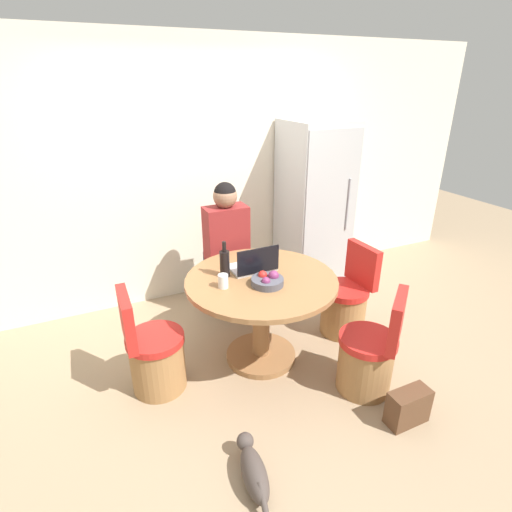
% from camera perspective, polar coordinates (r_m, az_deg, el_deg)
% --- Properties ---
extents(ground_plane, '(12.00, 12.00, 0.00)m').
position_cam_1_polar(ground_plane, '(3.45, 0.79, -15.53)').
color(ground_plane, '#9E8466').
extents(wall_back, '(7.00, 0.06, 2.60)m').
position_cam_1_polar(wall_back, '(4.19, -8.47, 11.46)').
color(wall_back, silver).
rests_on(wall_back, ground_plane).
extents(refrigerator, '(0.65, 0.68, 1.82)m').
position_cam_1_polar(refrigerator, '(4.44, 8.23, 6.97)').
color(refrigerator, silver).
rests_on(refrigerator, ground_plane).
extents(dining_table, '(1.20, 1.20, 0.76)m').
position_cam_1_polar(dining_table, '(3.24, 0.75, -6.57)').
color(dining_table, olive).
rests_on(dining_table, ground_plane).
extents(chair_near_right_corner, '(0.50, 0.50, 0.85)m').
position_cam_1_polar(chair_near_right_corner, '(3.19, 15.79, -13.81)').
color(chair_near_right_corner, '#9E7042').
rests_on(chair_near_right_corner, ground_plane).
extents(chair_right_side, '(0.43, 0.43, 0.85)m').
position_cam_1_polar(chair_right_side, '(3.81, 12.66, -6.73)').
color(chair_right_side, '#9E7042').
rests_on(chair_right_side, ground_plane).
extents(chair_left_side, '(0.43, 0.43, 0.85)m').
position_cam_1_polar(chair_left_side, '(3.18, -14.32, -13.75)').
color(chair_left_side, '#9E7042').
rests_on(chair_left_side, ground_plane).
extents(person_seated, '(0.40, 0.37, 1.35)m').
position_cam_1_polar(person_seated, '(3.83, -4.44, 1.82)').
color(person_seated, '#2D2D38').
rests_on(person_seated, ground_plane).
extents(laptop, '(0.36, 0.26, 0.23)m').
position_cam_1_polar(laptop, '(3.24, -0.35, -1.34)').
color(laptop, '#B7B7BC').
rests_on(laptop, dining_table).
extents(fruit_bowl, '(0.25, 0.25, 0.10)m').
position_cam_1_polar(fruit_bowl, '(3.02, 1.66, -3.48)').
color(fruit_bowl, '#4C4C56').
rests_on(fruit_bowl, dining_table).
extents(coffee_cup, '(0.08, 0.08, 0.10)m').
position_cam_1_polar(coffee_cup, '(2.98, -4.72, -3.60)').
color(coffee_cup, white).
rests_on(coffee_cup, dining_table).
extents(bottle, '(0.08, 0.08, 0.29)m').
position_cam_1_polar(bottle, '(3.13, -4.49, -0.99)').
color(bottle, black).
rests_on(bottle, dining_table).
extents(cat, '(0.20, 0.52, 0.18)m').
position_cam_1_polar(cat, '(2.66, -0.37, -28.30)').
color(cat, '#473D38').
rests_on(cat, ground_plane).
extents(handbag, '(0.30, 0.14, 0.26)m').
position_cam_1_polar(handbag, '(3.11, 20.90, -19.50)').
color(handbag, brown).
rests_on(handbag, ground_plane).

